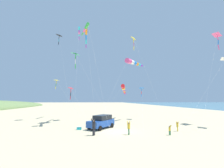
# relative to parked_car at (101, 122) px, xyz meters

# --- Properties ---
(ground_plane) EXTENTS (600.00, 600.00, 0.00)m
(ground_plane) POSITION_rel_parked_car_xyz_m (-2.25, 2.55, -0.95)
(ground_plane) COLOR #C6B58C
(parked_car) EXTENTS (4.07, 4.55, 1.85)m
(parked_car) POSITION_rel_parked_car_xyz_m (0.00, 0.00, 0.00)
(parked_car) COLOR #1E479E
(parked_car) RESTS_ON ground_plane
(cooler_box) EXTENTS (0.62, 0.42, 0.42)m
(cooler_box) POSITION_rel_parked_car_xyz_m (3.03, 0.69, -0.74)
(cooler_box) COLOR #1EB7C6
(cooler_box) RESTS_ON ground_plane
(person_adult_flyer) EXTENTS (0.63, 0.69, 1.92)m
(person_adult_flyer) POSITION_rel_parked_car_xyz_m (0.91, 4.30, 0.10)
(person_adult_flyer) COLOR #232328
(person_adult_flyer) RESTS_ON ground_plane
(person_child_green_jacket) EXTENTS (0.38, 0.48, 1.57)m
(person_child_green_jacket) POSITION_rel_parked_car_xyz_m (-3.13, 4.28, -0.10)
(person_child_green_jacket) COLOR #3D7F51
(person_child_green_jacket) RESTS_ON ground_plane
(person_child_grey_jacket) EXTENTS (0.35, 0.27, 1.14)m
(person_child_grey_jacket) POSITION_rel_parked_car_xyz_m (-7.79, 4.86, -0.33)
(person_child_grey_jacket) COLOR #3D7F51
(person_child_grey_jacket) RESTS_ON ground_plane
(person_bystander_far) EXTENTS (0.40, 0.45, 1.28)m
(person_bystander_far) POSITION_rel_parked_car_xyz_m (-9.82, 2.78, -0.25)
(person_bystander_far) COLOR gold
(person_bystander_far) RESTS_ON ground_plane
(kite_delta_green_low_center) EXTENTS (7.92, 8.16, 13.05)m
(kite_delta_green_low_center) POSITION_rel_parked_car_xyz_m (4.81, -5.88, 11.62)
(kite_delta_green_low_center) COLOR green
(kite_delta_green_low_center) RESTS_ON ground_plane
(kite_delta_blue_topmost) EXTENTS (5.50, 9.11, 18.25)m
(kite_delta_blue_topmost) POSITION_rel_parked_car_xyz_m (9.09, -9.96, 16.95)
(kite_delta_blue_topmost) COLOR black
(kite_delta_blue_topmost) RESTS_ON ground_plane
(kite_delta_purple_drifting) EXTENTS (5.53, 9.63, 6.76)m
(kite_delta_purple_drifting) POSITION_rel_parked_car_xyz_m (6.16, -9.28, 5.46)
(kite_delta_purple_drifting) COLOR red
(kite_delta_purple_drifting) RESTS_ON ground_plane
(kite_delta_checkered_midright) EXTENTS (6.11, 4.33, 7.31)m
(kite_delta_checkered_midright) POSITION_rel_parked_car_xyz_m (7.19, -2.50, 6.16)
(kite_delta_checkered_midright) COLOR yellow
(kite_delta_checkered_midright) RESTS_ON ground_plane
(kite_delta_white_trailing) EXTENTS (2.90, 11.70, 17.34)m
(kite_delta_white_trailing) POSITION_rel_parked_car_xyz_m (-6.70, -7.61, 15.82)
(kite_delta_white_trailing) COLOR yellow
(kite_delta_white_trailing) RESTS_ON ground_plane
(kite_windsock_black_fish_shape) EXTENTS (2.85, 10.91, 17.37)m
(kite_windsock_black_fish_shape) POSITION_rel_parked_car_xyz_m (3.07, -7.03, 15.74)
(kite_windsock_black_fish_shape) COLOR orange
(kite_windsock_black_fish_shape) RESTS_ON ground_plane
(kite_windsock_red_high_left) EXTENTS (10.05, 11.21, 11.69)m
(kite_windsock_red_high_left) POSITION_rel_parked_car_xyz_m (-6.03, -5.58, 10.18)
(kite_windsock_red_high_left) COLOR #EF4C93
(kite_windsock_red_high_left) RESTS_ON ground_plane
(kite_windsock_long_streamer_left) EXTENTS (1.98, 16.55, 21.19)m
(kite_windsock_long_streamer_left) POSITION_rel_parked_car_xyz_m (5.42, -13.55, 19.55)
(kite_windsock_long_streamer_left) COLOR #1EB7C6
(kite_windsock_long_streamer_left) RESTS_ON ground_plane
(kite_delta_orange_high_right) EXTENTS (4.19, 13.81, 6.83)m
(kite_delta_orange_high_right) POSITION_rel_parked_car_xyz_m (-8.70, -9.73, 5.62)
(kite_delta_orange_high_right) COLOR blue
(kite_delta_orange_high_right) RESTS_ON ground_plane
(kite_windsock_striped_overhead) EXTENTS (4.98, 9.13, 16.82)m
(kite_windsock_striped_overhead) POSITION_rel_parked_car_xyz_m (2.83, -3.38, 15.62)
(kite_windsock_striped_overhead) COLOR green
(kite_windsock_striped_overhead) RESTS_ON ground_plane
(kite_delta_yellow_midlevel) EXTENTS (10.01, 8.01, 16.10)m
(kite_delta_yellow_midlevel) POSITION_rel_parked_car_xyz_m (-20.60, -2.12, 14.65)
(kite_delta_yellow_midlevel) COLOR #EF4C93
(kite_delta_yellow_midlevel) RESTS_ON ground_plane
(kite_windsock_magenta_far_left) EXTENTS (7.11, 11.25, 7.38)m
(kite_windsock_magenta_far_left) POSITION_rel_parked_car_xyz_m (-4.90, -10.29, 5.50)
(kite_windsock_magenta_far_left) COLOR red
(kite_windsock_magenta_far_left) RESTS_ON ground_plane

